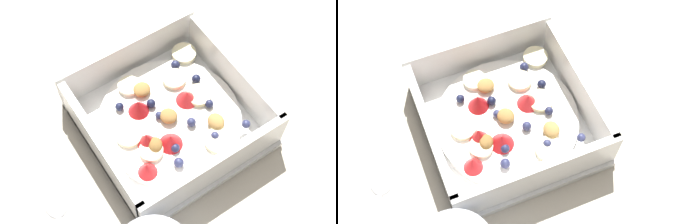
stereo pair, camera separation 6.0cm
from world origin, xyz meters
TOP-DOWN VIEW (x-y plane):
  - ground_plane at (0.00, 0.00)m, footprint 2.40×2.40m
  - fruit_bowl at (-0.02, -0.00)m, footprint 0.21×0.21m
  - spoon at (0.16, 0.03)m, footprint 0.08×0.17m

SIDE VIEW (x-z plane):
  - ground_plane at x=0.00m, z-range 0.00..0.00m
  - spoon at x=0.16m, z-range 0.00..0.01m
  - fruit_bowl at x=-0.02m, z-range -0.01..0.05m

